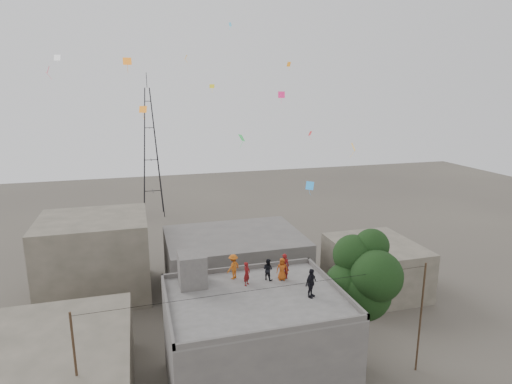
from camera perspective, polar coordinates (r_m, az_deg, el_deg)
main_building at (r=26.62m, az=-0.13°, el=-19.71°), size 10.00×8.00×6.10m
parapet at (r=25.02m, az=-0.13°, el=-13.56°), size 10.00×8.00×0.30m
stair_head_box at (r=26.41m, az=-8.50°, el=-10.17°), size 1.60×1.80×2.00m
neighbor_west at (r=28.60m, az=-24.76°, el=-20.99°), size 8.00×10.00×4.00m
neighbor_north at (r=39.37m, az=-2.88°, el=-9.19°), size 12.00×9.00×5.00m
neighbor_northwest at (r=40.23m, az=-20.64°, el=-8.04°), size 9.00×8.00×7.00m
neighbor_east at (r=40.35m, az=15.57°, el=-9.57°), size 7.00×8.00×4.40m
tree at (r=28.25m, az=14.34°, el=-11.04°), size 4.90×4.60×9.10m
utility_line at (r=25.31m, az=1.84°, el=-19.54°), size 20.12×0.62×7.40m
transmission_tower at (r=62.10m, az=-13.86°, el=5.07°), size 2.97×2.97×20.01m
person_red_adult at (r=27.07m, az=3.79°, el=-9.83°), size 0.69×0.55×1.66m
person_orange_child at (r=26.94m, az=3.50°, el=-10.21°), size 0.80×0.63×1.42m
person_dark_child at (r=26.93m, az=1.60°, el=-10.27°), size 0.83×0.84×1.37m
person_dark_adult at (r=24.95m, az=7.33°, el=-11.96°), size 1.06×0.91×1.71m
person_orange_adult at (r=27.06m, az=-3.04°, el=-9.90°), size 1.18×1.09×1.59m
person_red_child at (r=26.22m, az=-1.23°, el=-10.83°), size 0.62×0.63×1.46m
kites at (r=30.28m, az=-2.19°, el=11.30°), size 19.32×14.87×12.30m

